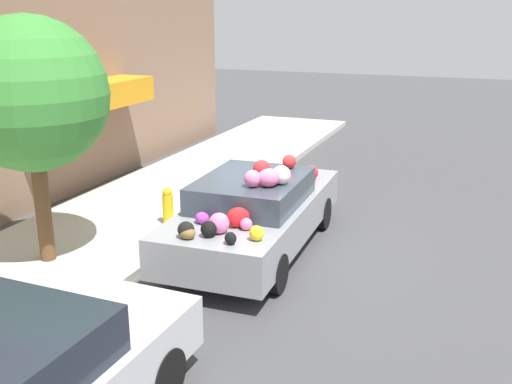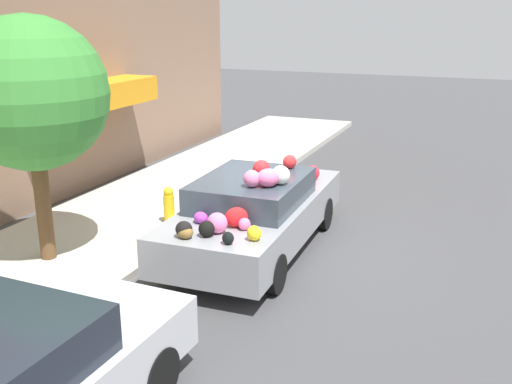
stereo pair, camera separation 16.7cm
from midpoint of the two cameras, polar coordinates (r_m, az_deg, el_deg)
The scene contains 6 objects.
ground_plane at distance 10.39m, azimuth -1.32°, elevation -5.40°, with size 60.00×60.00×0.00m, color #424244.
sidewalk_curb at distance 11.62m, azimuth -13.72°, elevation -3.05°, with size 24.00×3.20×0.15m.
building_facade at distance 12.51m, azimuth -22.84°, elevation 10.36°, with size 18.00×1.20×5.67m.
street_tree at distance 9.52m, azimuth -21.14°, elevation 8.61°, with size 2.30×2.30×3.77m.
fire_hydrant at distance 11.15m, azimuth -8.82°, elevation -1.33°, with size 0.20×0.20×0.70m.
art_car at distance 10.02m, azimuth -0.54°, elevation -1.83°, with size 4.65×1.96×1.64m.
Camera 1 is at (-8.89, -3.66, 3.95)m, focal length 42.00 mm.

